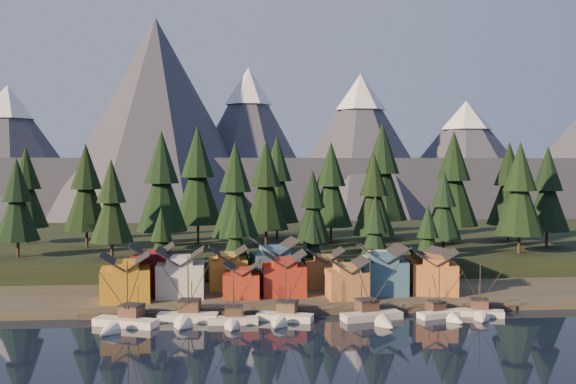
{
  "coord_description": "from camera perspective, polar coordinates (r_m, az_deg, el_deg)",
  "views": [
    {
      "loc": [
        -12.71,
        -99.9,
        27.41
      ],
      "look_at": [
        -1.36,
        30.0,
        21.75
      ],
      "focal_mm": 40.0,
      "sensor_mm": 36.0,
      "label": 1
    }
  ],
  "objects": [
    {
      "name": "shore_strip",
      "position": [
        142.98,
        0.2,
        -8.26
      ],
      "size": [
        400.0,
        50.0,
        1.5
      ],
      "primitive_type": "cube",
      "color": "#353226",
      "rests_on": "ground"
    },
    {
      "name": "tree_shore_1",
      "position": [
        140.83,
        -4.68,
        -4.11
      ],
      "size": [
        7.67,
        7.67,
        17.87
      ],
      "color": "#332319",
      "rests_on": "shore_strip"
    },
    {
      "name": "tree_hill_15",
      "position": [
        182.42,
        -0.99,
        0.85
      ],
      "size": [
        12.71,
        12.71,
        29.62
      ],
      "color": "#332319",
      "rests_on": "hillside"
    },
    {
      "name": "boat_1",
      "position": [
        114.0,
        -9.03,
        -10.2
      ],
      "size": [
        11.0,
        11.76,
        12.69
      ],
      "rotation": [
        0.0,
        0.0,
        -0.12
      ],
      "color": "silver",
      "rests_on": "ground"
    },
    {
      "name": "tree_shore_2",
      "position": [
        142.11,
        2.21,
        -4.64
      ],
      "size": [
        6.52,
        6.52,
        15.19
      ],
      "color": "#332319",
      "rests_on": "shore_strip"
    },
    {
      "name": "house_front_3",
      "position": [
        128.24,
        -0.38,
        -7.13
      ],
      "size": [
        8.43,
        8.03,
        8.56
      ],
      "rotation": [
        0.0,
        0.0,
        0.0
      ],
      "color": "maroon",
      "rests_on": "shore_strip"
    },
    {
      "name": "house_front_2",
      "position": [
        126.49,
        -4.07,
        -7.67
      ],
      "size": [
        7.68,
        7.73,
        6.87
      ],
      "rotation": [
        0.0,
        0.0,
        -0.1
      ],
      "color": "maroon",
      "rests_on": "shore_strip"
    },
    {
      "name": "tree_hill_8",
      "position": [
        174.07,
        3.84,
        0.4
      ],
      "size": [
        11.85,
        11.85,
        27.6
      ],
      "color": "#332319",
      "rests_on": "hillside"
    },
    {
      "name": "tree_hill_3",
      "position": [
        160.91,
        -11.16,
        0.62
      ],
      "size": [
        12.79,
        12.79,
        29.8
      ],
      "color": "#332319",
      "rests_on": "hillside"
    },
    {
      "name": "tree_hill_11",
      "position": [
        158.59,
        13.67,
        -1.37
      ],
      "size": [
        8.59,
        8.59,
        20.01
      ],
      "color": "#332319",
      "rests_on": "hillside"
    },
    {
      "name": "tree_hill_14",
      "position": [
        188.34,
        19.05,
        0.44
      ],
      "size": [
        11.87,
        11.87,
        27.66
      ],
      "color": "#332319",
      "rests_on": "hillside"
    },
    {
      "name": "boat_5",
      "position": [
        119.13,
        13.71,
        -9.98
      ],
      "size": [
        9.19,
        9.56,
        9.85
      ],
      "rotation": [
        0.0,
        0.0,
        0.32
      ],
      "color": "white",
      "rests_on": "ground"
    },
    {
      "name": "house_front_6",
      "position": [
        132.87,
        12.86,
        -6.8
      ],
      "size": [
        10.32,
        9.95,
        8.79
      ],
      "rotation": [
        0.0,
        0.0,
        -0.21
      ],
      "color": "#B9662F",
      "rests_on": "shore_strip"
    },
    {
      "name": "house_front_4",
      "position": [
        125.62,
        5.25,
        -7.54
      ],
      "size": [
        7.75,
        8.34,
        7.73
      ],
      "rotation": [
        0.0,
        0.0,
        0.03
      ],
      "color": "#A16A39",
      "rests_on": "shore_strip"
    },
    {
      "name": "tree_shore_4",
      "position": [
        147.52,
        12.31,
        -4.07
      ],
      "size": [
        7.23,
        7.23,
        16.85
      ],
      "color": "#332319",
      "rests_on": "shore_strip"
    },
    {
      "name": "dock",
      "position": [
        120.14,
        1.23,
        -10.46
      ],
      "size": [
        80.0,
        4.0,
        1.0
      ],
      "primitive_type": "cube",
      "color": "#484033",
      "rests_on": "ground"
    },
    {
      "name": "tree_hill_4",
      "position": [
        175.19,
        -8.03,
        1.16
      ],
      "size": [
        13.68,
        13.68,
        31.87
      ],
      "color": "#332319",
      "rests_on": "hillside"
    },
    {
      "name": "house_front_0",
      "position": [
        126.26,
        -14.25,
        -7.24
      ],
      "size": [
        10.08,
        9.65,
        9.05
      ],
      "rotation": [
        0.0,
        0.0,
        0.13
      ],
      "color": "#BF811B",
      "rests_on": "shore_strip"
    },
    {
      "name": "tree_hill_17",
      "position": [
        177.47,
        22.06,
        -0.0
      ],
      "size": [
        11.2,
        11.2,
        26.09
      ],
      "color": "#332319",
      "rests_on": "hillside"
    },
    {
      "name": "house_front_1",
      "position": [
        128.42,
        -9.52,
        -6.95
      ],
      "size": [
        9.22,
        8.86,
        9.4
      ],
      "rotation": [
        0.0,
        0.0,
        0.02
      ],
      "color": "beige",
      "rests_on": "shore_strip"
    },
    {
      "name": "ground",
      "position": [
        104.37,
        2.23,
        -12.74
      ],
      "size": [
        500.0,
        500.0,
        0.0
      ],
      "primitive_type": "plane",
      "color": "black",
      "rests_on": "ground"
    },
    {
      "name": "house_back_5",
      "position": [
        140.83,
        12.21,
        -6.44
      ],
      "size": [
        8.67,
        8.73,
        7.97
      ],
      "rotation": [
        0.0,
        0.0,
        0.25
      ],
      "color": "olive",
      "rests_on": "shore_strip"
    },
    {
      "name": "tree_hill_13",
      "position": [
        163.22,
        19.91,
        -0.03
      ],
      "size": [
        11.52,
        11.52,
        26.84
      ],
      "color": "#332319",
      "rests_on": "hillside"
    },
    {
      "name": "house_front_5",
      "position": [
        130.07,
        8.38,
        -6.78
      ],
      "size": [
        9.3,
        8.49,
        9.55
      ],
      "rotation": [
        0.0,
        0.0,
        -0.02
      ],
      "color": "#315B75",
      "rests_on": "shore_strip"
    },
    {
      "name": "boat_4",
      "position": [
        114.62,
        7.74,
        -10.23
      ],
      "size": [
        11.59,
        12.15,
        12.14
      ],
      "rotation": [
        0.0,
        0.0,
        0.25
      ],
      "color": "beige",
      "rests_on": "ground"
    },
    {
      "name": "house_back_3",
      "position": [
        136.72,
        3.25,
        -6.64
      ],
      "size": [
        8.0,
        7.14,
        8.04
      ],
      "rotation": [
        0.0,
        0.0,
        -0.01
      ],
      "color": "olive",
      "rests_on": "shore_strip"
    },
    {
      "name": "tree_hill_16",
      "position": [
        186.42,
        -22.24,
        0.14
      ],
      "size": [
        11.28,
        11.28,
        26.28
      ],
      "color": "#332319",
      "rests_on": "hillside"
    },
    {
      "name": "hillside",
      "position": [
        191.88,
        -1.16,
        -4.82
      ],
      "size": [
        420.0,
        100.0,
        6.0
      ],
      "primitive_type": "cube",
      "color": "black",
      "rests_on": "ground"
    },
    {
      "name": "boat_6",
      "position": [
        121.56,
        16.75,
        -9.66
      ],
      "size": [
        8.94,
        9.44,
        10.48
      ],
      "rotation": [
        0.0,
        0.0,
        -0.29
      ],
      "color": "beige",
      "rests_on": "ground"
    },
    {
      "name": "tree_hill_2",
      "position": [
        150.66,
        -15.42,
        -1.03
      ],
      "size": [
        9.74,
        9.74,
        22.68
      ],
      "color": "#332319",
      "rests_on": "hillside"
    },
    {
      "name": "house_back_2",
      "position": [
        137.02,
        -1.21,
        -6.18
      ],
      "size": [
        10.61,
        9.97,
        10.0
      ],
      "rotation": [
        0.0,
        0.0,
        0.15
      ],
      "color": "#345B7C",
      "rests_on": "shore_strip"
    },
    {
      "name": "house_back_1",
      "position": [
        134.95,
        -5.37,
        -6.63
      ],
      "size": [
        8.22,
        8.31,
        8.67
      ],
      "rotation": [
        0.0,
        0.0,
        0.07
      ],
      "color": "#BB8C30",
      "rests_on": "shore_strip"
    },
    {
      "name": "boat_0",
      "position": [
        112.69,
        -14.57,
        -10.49
      ],
      "size": [
        11.7,
        12.15,
        12.3
      ],
      "rotation": [
        0.0,
        0.0,
        -0.36
      ],
      "color": "silver",
      "rests_on": "ground"
    },
    {
      "name": "tree_shore_0",
      "position": [
        141.73,
        -11.18,
        -4.38
      ],
      "size": [
        7.13,
        7.13,
        16.61
      ],
      "color": "#332319",
      "rests_on": "shore_strip"
    },
    {
      "name": "tree_shore_3",
      "position": [
        144.28,
        7.75,
        -3.7
      ],
      "size": [
        8.19,
        8.19,
        19.09
      ],
      "color": "#332319",
      "rests_on": "shore_strip"
    },
    {
      "name": "tree_hill_9",
      "position": [
        158.95,
        7.63,
        -0.47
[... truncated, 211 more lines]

